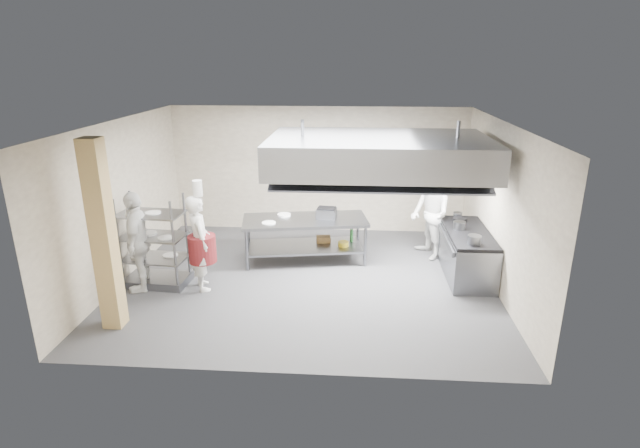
# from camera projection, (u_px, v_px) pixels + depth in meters

# --- Properties ---
(floor) EXTENTS (7.00, 7.00, 0.00)m
(floor) POSITION_uv_depth(u_px,v_px,m) (307.00, 280.00, 9.61)
(floor) COLOR #353538
(floor) RESTS_ON ground
(ceiling) EXTENTS (7.00, 7.00, 0.00)m
(ceiling) POSITION_uv_depth(u_px,v_px,m) (306.00, 122.00, 8.65)
(ceiling) COLOR silver
(ceiling) RESTS_ON wall_back
(wall_back) EXTENTS (7.00, 0.00, 7.00)m
(wall_back) POSITION_uv_depth(u_px,v_px,m) (318.00, 170.00, 11.97)
(wall_back) COLOR #9F927E
(wall_back) RESTS_ON ground
(wall_left) EXTENTS (0.00, 6.00, 6.00)m
(wall_left) POSITION_uv_depth(u_px,v_px,m) (121.00, 202.00, 9.37)
(wall_left) COLOR #9F927E
(wall_left) RESTS_ON ground
(wall_right) EXTENTS (0.00, 6.00, 6.00)m
(wall_right) POSITION_uv_depth(u_px,v_px,m) (501.00, 209.00, 8.90)
(wall_right) COLOR #9F927E
(wall_right) RESTS_ON ground
(column) EXTENTS (0.30, 0.30, 3.00)m
(column) POSITION_uv_depth(u_px,v_px,m) (103.00, 237.00, 7.53)
(column) COLOR tan
(column) RESTS_ON floor
(exhaust_hood) EXTENTS (4.00, 2.50, 0.60)m
(exhaust_hood) POSITION_uv_depth(u_px,v_px,m) (379.00, 153.00, 9.14)
(exhaust_hood) COLOR gray
(exhaust_hood) RESTS_ON ceiling
(hood_strip_a) EXTENTS (1.60, 0.12, 0.04)m
(hood_strip_a) POSITION_uv_depth(u_px,v_px,m) (330.00, 170.00, 9.30)
(hood_strip_a) COLOR white
(hood_strip_a) RESTS_ON exhaust_hood
(hood_strip_b) EXTENTS (1.60, 0.12, 0.04)m
(hood_strip_b) POSITION_uv_depth(u_px,v_px,m) (427.00, 171.00, 9.18)
(hood_strip_b) COLOR white
(hood_strip_b) RESTS_ON exhaust_hood
(wall_shelf) EXTENTS (1.50, 0.28, 0.04)m
(wall_shelf) POSITION_uv_depth(u_px,v_px,m) (394.00, 173.00, 11.70)
(wall_shelf) COLOR gray
(wall_shelf) RESTS_ON wall_back
(island) EXTENTS (2.68, 1.46, 0.91)m
(island) POSITION_uv_depth(u_px,v_px,m) (305.00, 240.00, 10.42)
(island) COLOR slate
(island) RESTS_ON floor
(island_worktop) EXTENTS (2.68, 1.46, 0.06)m
(island_worktop) POSITION_uv_depth(u_px,v_px,m) (305.00, 220.00, 10.28)
(island_worktop) COLOR gray
(island_worktop) RESTS_ON island
(island_undershelf) EXTENTS (2.46, 1.32, 0.04)m
(island_undershelf) POSITION_uv_depth(u_px,v_px,m) (305.00, 246.00, 10.47)
(island_undershelf) COLOR slate
(island_undershelf) RESTS_ON island
(pass_rack) EXTENTS (1.19, 0.75, 1.72)m
(pass_rack) POSITION_uv_depth(u_px,v_px,m) (154.00, 241.00, 9.18)
(pass_rack) COLOR slate
(pass_rack) RESTS_ON floor
(cooking_range) EXTENTS (0.80, 2.00, 0.84)m
(cooking_range) POSITION_uv_depth(u_px,v_px,m) (466.00, 254.00, 9.74)
(cooking_range) COLOR gray
(cooking_range) RESTS_ON floor
(range_top) EXTENTS (0.78, 1.96, 0.06)m
(range_top) POSITION_uv_depth(u_px,v_px,m) (468.00, 232.00, 9.60)
(range_top) COLOR black
(range_top) RESTS_ON cooking_range
(chef_head) EXTENTS (0.68, 0.77, 1.78)m
(chef_head) POSITION_uv_depth(u_px,v_px,m) (200.00, 243.00, 9.01)
(chef_head) COLOR white
(chef_head) RESTS_ON floor
(chef_line) EXTENTS (0.98, 1.11, 1.90)m
(chef_line) POSITION_uv_depth(u_px,v_px,m) (430.00, 214.00, 10.43)
(chef_line) COLOR white
(chef_line) RESTS_ON floor
(chef_plating) EXTENTS (0.65, 1.15, 1.86)m
(chef_plating) POSITION_uv_depth(u_px,v_px,m) (138.00, 241.00, 8.97)
(chef_plating) COLOR silver
(chef_plating) RESTS_ON floor
(griddle) EXTENTS (0.43, 0.36, 0.20)m
(griddle) POSITION_uv_depth(u_px,v_px,m) (326.00, 213.00, 10.32)
(griddle) COLOR slate
(griddle) RESTS_ON island_worktop
(wicker_basket) EXTENTS (0.32, 0.24, 0.13)m
(wicker_basket) POSITION_uv_depth(u_px,v_px,m) (323.00, 239.00, 10.65)
(wicker_basket) COLOR #96663C
(wicker_basket) RESTS_ON island_undershelf
(stockpot) EXTENTS (0.23, 0.23, 0.16)m
(stockpot) POSITION_uv_depth(u_px,v_px,m) (459.00, 225.00, 9.66)
(stockpot) COLOR gray
(stockpot) RESTS_ON range_top
(plate_stack) EXTENTS (0.28, 0.28, 0.05)m
(plate_stack) POSITION_uv_depth(u_px,v_px,m) (155.00, 257.00, 9.27)
(plate_stack) COLOR white
(plate_stack) RESTS_ON pass_rack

